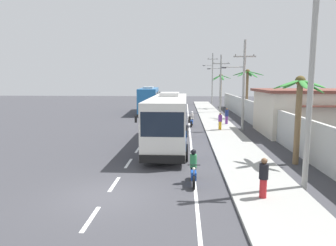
{
  "coord_description": "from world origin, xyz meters",
  "views": [
    {
      "loc": [
        3.24,
        -11.96,
        4.79
      ],
      "look_at": [
        2.03,
        9.89,
        1.7
      ],
      "focal_mm": 32.48,
      "sensor_mm": 36.0,
      "label": 1
    }
  ],
  "objects_px": {
    "utility_pole_nearest": "(312,73)",
    "palm_nearest": "(247,84)",
    "palm_third": "(221,85)",
    "palm_second": "(299,101)",
    "pedestrian_near_kerb": "(227,116)",
    "utility_pole_distant": "(212,77)",
    "roadside_building": "(329,112)",
    "pedestrian_midwalk": "(220,121)",
    "utility_pole_mid": "(243,83)",
    "coach_bus_foreground": "(169,119)",
    "coach_bus_far_lane": "(149,99)",
    "motorcycle_trailing": "(192,120)",
    "motorcycle_beside_bus": "(193,170)",
    "utility_pole_far": "(220,82)",
    "pedestrian_far_walk": "(264,177)"
  },
  "relations": [
    {
      "from": "motorcycle_trailing",
      "to": "utility_pole_distant",
      "type": "bearing_deg",
      "value": 81.16
    },
    {
      "from": "utility_pole_mid",
      "to": "pedestrian_far_walk",
      "type": "bearing_deg",
      "value": -97.6
    },
    {
      "from": "pedestrian_near_kerb",
      "to": "utility_pole_distant",
      "type": "bearing_deg",
      "value": 114.61
    },
    {
      "from": "utility_pole_far",
      "to": "palm_nearest",
      "type": "height_order",
      "value": "utility_pole_far"
    },
    {
      "from": "motorcycle_beside_bus",
      "to": "pedestrian_near_kerb",
      "type": "distance_m",
      "value": 19.24
    },
    {
      "from": "motorcycle_trailing",
      "to": "utility_pole_distant",
      "type": "height_order",
      "value": "utility_pole_distant"
    },
    {
      "from": "motorcycle_beside_bus",
      "to": "utility_pole_far",
      "type": "relative_size",
      "value": 0.23
    },
    {
      "from": "palm_nearest",
      "to": "motorcycle_beside_bus",
      "type": "bearing_deg",
      "value": -106.65
    },
    {
      "from": "roadside_building",
      "to": "motorcycle_trailing",
      "type": "bearing_deg",
      "value": 160.6
    },
    {
      "from": "motorcycle_trailing",
      "to": "utility_pole_mid",
      "type": "bearing_deg",
      "value": -26.48
    },
    {
      "from": "pedestrian_far_walk",
      "to": "palm_nearest",
      "type": "height_order",
      "value": "palm_nearest"
    },
    {
      "from": "utility_pole_nearest",
      "to": "utility_pole_mid",
      "type": "height_order",
      "value": "utility_pole_nearest"
    },
    {
      "from": "pedestrian_near_kerb",
      "to": "pedestrian_midwalk",
      "type": "height_order",
      "value": "pedestrian_near_kerb"
    },
    {
      "from": "pedestrian_near_kerb",
      "to": "palm_third",
      "type": "distance_m",
      "value": 18.51
    },
    {
      "from": "motorcycle_trailing",
      "to": "palm_nearest",
      "type": "height_order",
      "value": "palm_nearest"
    },
    {
      "from": "utility_pole_far",
      "to": "palm_second",
      "type": "height_order",
      "value": "utility_pole_far"
    },
    {
      "from": "pedestrian_midwalk",
      "to": "roadside_building",
      "type": "distance_m",
      "value": 9.49
    },
    {
      "from": "utility_pole_nearest",
      "to": "utility_pole_mid",
      "type": "xyz_separation_m",
      "value": [
        0.17,
        16.05,
        -0.57
      ]
    },
    {
      "from": "pedestrian_near_kerb",
      "to": "utility_pole_distant",
      "type": "xyz_separation_m",
      "value": [
        0.9,
        28.84,
        4.31
      ]
    },
    {
      "from": "pedestrian_midwalk",
      "to": "utility_pole_mid",
      "type": "distance_m",
      "value": 4.16
    },
    {
      "from": "utility_pole_mid",
      "to": "palm_third",
      "type": "relative_size",
      "value": 1.46
    },
    {
      "from": "pedestrian_near_kerb",
      "to": "utility_pole_nearest",
      "type": "height_order",
      "value": "utility_pole_nearest"
    },
    {
      "from": "coach_bus_far_lane",
      "to": "utility_pole_mid",
      "type": "bearing_deg",
      "value": -54.99
    },
    {
      "from": "utility_pole_mid",
      "to": "roadside_building",
      "type": "relative_size",
      "value": 0.69
    },
    {
      "from": "coach_bus_far_lane",
      "to": "palm_second",
      "type": "xyz_separation_m",
      "value": [
        11.67,
        -27.19,
        1.59
      ]
    },
    {
      "from": "coach_bus_far_lane",
      "to": "utility_pole_far",
      "type": "distance_m",
      "value": 10.75
    },
    {
      "from": "motorcycle_trailing",
      "to": "utility_pole_nearest",
      "type": "bearing_deg",
      "value": -76.12
    },
    {
      "from": "coach_bus_far_lane",
      "to": "pedestrian_far_walk",
      "type": "relative_size",
      "value": 7.21
    },
    {
      "from": "pedestrian_near_kerb",
      "to": "palm_third",
      "type": "height_order",
      "value": "palm_third"
    },
    {
      "from": "coach_bus_far_lane",
      "to": "utility_pole_distant",
      "type": "distance_m",
      "value": 20.14
    },
    {
      "from": "palm_second",
      "to": "roadside_building",
      "type": "xyz_separation_m",
      "value": [
        6.3,
        9.99,
        -1.6
      ]
    },
    {
      "from": "roadside_building",
      "to": "coach_bus_foreground",
      "type": "bearing_deg",
      "value": -158.31
    },
    {
      "from": "utility_pole_distant",
      "to": "palm_nearest",
      "type": "relative_size",
      "value": 1.64
    },
    {
      "from": "pedestrian_near_kerb",
      "to": "roadside_building",
      "type": "relative_size",
      "value": 0.14
    },
    {
      "from": "palm_third",
      "to": "utility_pole_distant",
      "type": "bearing_deg",
      "value": 92.63
    },
    {
      "from": "pedestrian_near_kerb",
      "to": "palm_second",
      "type": "xyz_separation_m",
      "value": [
        1.92,
        -15.12,
        2.58
      ]
    },
    {
      "from": "utility_pole_nearest",
      "to": "palm_third",
      "type": "distance_m",
      "value": 37.57
    },
    {
      "from": "roadside_building",
      "to": "pedestrian_midwalk",
      "type": "bearing_deg",
      "value": 171.94
    },
    {
      "from": "palm_nearest",
      "to": "palm_second",
      "type": "height_order",
      "value": "palm_nearest"
    },
    {
      "from": "coach_bus_far_lane",
      "to": "motorcycle_trailing",
      "type": "relative_size",
      "value": 5.96
    },
    {
      "from": "pedestrian_far_walk",
      "to": "utility_pole_distant",
      "type": "bearing_deg",
      "value": 23.58
    },
    {
      "from": "utility_pole_nearest",
      "to": "coach_bus_foreground",
      "type": "bearing_deg",
      "value": 126.67
    },
    {
      "from": "utility_pole_nearest",
      "to": "palm_nearest",
      "type": "distance_m",
      "value": 24.62
    },
    {
      "from": "utility_pole_nearest",
      "to": "palm_nearest",
      "type": "relative_size",
      "value": 1.61
    },
    {
      "from": "coach_bus_far_lane",
      "to": "palm_third",
      "type": "distance_m",
      "value": 12.88
    },
    {
      "from": "utility_pole_far",
      "to": "palm_nearest",
      "type": "xyz_separation_m",
      "value": [
        2.44,
        -7.61,
        -0.25
      ]
    },
    {
      "from": "palm_nearest",
      "to": "palm_second",
      "type": "bearing_deg",
      "value": -93.37
    },
    {
      "from": "coach_bus_foreground",
      "to": "palm_second",
      "type": "bearing_deg",
      "value": -30.64
    },
    {
      "from": "palm_second",
      "to": "palm_third",
      "type": "relative_size",
      "value": 0.86
    },
    {
      "from": "coach_bus_foreground",
      "to": "utility_pole_mid",
      "type": "height_order",
      "value": "utility_pole_mid"
    }
  ]
}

